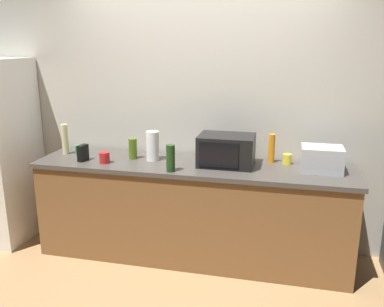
{
  "coord_description": "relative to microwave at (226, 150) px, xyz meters",
  "views": [
    {
      "loc": [
        0.8,
        -3.04,
        1.97
      ],
      "look_at": [
        0.0,
        0.4,
        1.0
      ],
      "focal_mm": 38.9,
      "sensor_mm": 36.0,
      "label": 1
    }
  ],
  "objects": [
    {
      "name": "ground_plane",
      "position": [
        -0.3,
        -0.45,
        -1.04
      ],
      "size": [
        8.0,
        8.0,
        0.0
      ],
      "primitive_type": "plane",
      "color": "#A87F51"
    },
    {
      "name": "bottle_wine",
      "position": [
        -0.43,
        -0.28,
        -0.02
      ],
      "size": [
        0.07,
        0.07,
        0.23
      ],
      "primitive_type": "cylinder",
      "color": "#1E3F19",
      "rests_on": "counter_run"
    },
    {
      "name": "bottle_dish_soap",
      "position": [
        0.38,
        0.17,
        -0.0
      ],
      "size": [
        0.06,
        0.06,
        0.26
      ],
      "primitive_type": "cylinder",
      "color": "orange",
      "rests_on": "counter_run"
    },
    {
      "name": "counter_run",
      "position": [
        -0.3,
        -0.05,
        -0.58
      ],
      "size": [
        2.84,
        0.64,
        0.9
      ],
      "color": "brown",
      "rests_on": "ground_plane"
    },
    {
      "name": "cordless_phone",
      "position": [
        -1.29,
        -0.17,
        -0.06
      ],
      "size": [
        0.07,
        0.12,
        0.15
      ],
      "primitive_type": "cube",
      "rotation": [
        0.0,
        0.0,
        -0.21
      ],
      "color": "black",
      "rests_on": "counter_run"
    },
    {
      "name": "mug_green",
      "position": [
        -1.43,
        0.04,
        -0.09
      ],
      "size": [
        0.09,
        0.09,
        0.09
      ],
      "primitive_type": "cylinder",
      "color": "#2D8C47",
      "rests_on": "counter_run"
    },
    {
      "name": "paper_towel_roll",
      "position": [
        -0.68,
        0.0,
        0.0
      ],
      "size": [
        0.12,
        0.12,
        0.27
      ],
      "primitive_type": "cylinder",
      "color": "white",
      "rests_on": "counter_run"
    },
    {
      "name": "bottle_olive_oil",
      "position": [
        -0.87,
        0.01,
        -0.04
      ],
      "size": [
        0.08,
        0.08,
        0.19
      ],
      "primitive_type": "cylinder",
      "color": "#4C6B19",
      "rests_on": "counter_run"
    },
    {
      "name": "back_wall",
      "position": [
        -0.3,
        0.36,
        0.31
      ],
      "size": [
        6.4,
        0.1,
        2.7
      ],
      "primitive_type": "cube",
      "color": "beige",
      "rests_on": "ground_plane"
    },
    {
      "name": "mug_red",
      "position": [
        -1.07,
        -0.18,
        -0.08
      ],
      "size": [
        0.09,
        0.09,
        0.1
      ],
      "primitive_type": "cylinder",
      "color": "red",
      "rests_on": "counter_run"
    },
    {
      "name": "toaster_oven",
      "position": [
        0.8,
        0.01,
        -0.03
      ],
      "size": [
        0.34,
        0.26,
        0.21
      ],
      "primitive_type": "cube",
      "color": "#B7BABF",
      "rests_on": "counter_run"
    },
    {
      "name": "mug_yellow",
      "position": [
        0.52,
        0.15,
        -0.09
      ],
      "size": [
        0.08,
        0.08,
        0.09
      ],
      "primitive_type": "cylinder",
      "color": "yellow",
      "rests_on": "counter_run"
    },
    {
      "name": "microwave",
      "position": [
        0.0,
        0.0,
        0.0
      ],
      "size": [
        0.48,
        0.35,
        0.27
      ],
      "color": "black",
      "rests_on": "counter_run"
    },
    {
      "name": "bottle_hand_soap",
      "position": [
        -1.57,
        0.02,
        0.01
      ],
      "size": [
        0.06,
        0.06,
        0.29
      ],
      "primitive_type": "cylinder",
      "color": "beige",
      "rests_on": "counter_run"
    }
  ]
}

